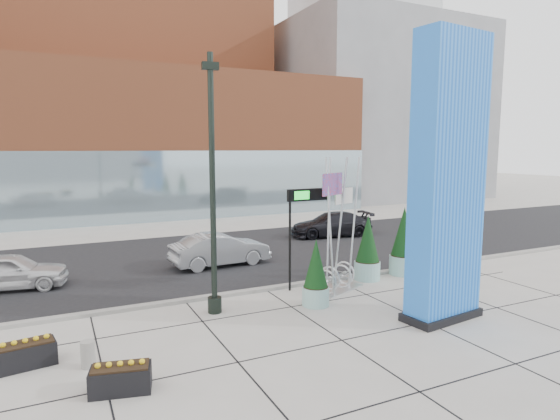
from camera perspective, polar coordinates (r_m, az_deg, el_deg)
name	(u,v)px	position (r m, az deg, el deg)	size (l,w,h in m)	color
ground	(292,334)	(13.57, 1.50, -14.84)	(160.00, 160.00, 0.00)	#9E9991
street_asphalt	(195,258)	(22.51, -10.32, -5.83)	(80.00, 12.00, 0.02)	black
curb_edge	(241,292)	(16.99, -4.80, -9.98)	(80.00, 0.30, 0.12)	gray
tower_podium	(147,144)	(38.74, -15.90, 7.73)	(34.00, 10.00, 11.00)	#AF5833
tower_glass_front	(161,186)	(34.13, -14.31, 2.81)	(34.00, 0.60, 5.00)	#8CA5B2
building_grey_parking	(369,113)	(53.71, 10.74, 11.49)	(20.00, 18.00, 18.00)	slate
blue_pylon	(447,185)	(14.65, 19.71, 2.90)	(2.66, 1.43, 8.47)	blue
lamp_post	(213,210)	(14.54, -8.18, -0.04)	(0.52, 0.44, 7.98)	black
public_art_sculpture	(337,255)	(17.27, 6.90, -5.52)	(2.40, 1.82, 4.88)	silver
concrete_bollard	(88,354)	(12.44, -22.37, -15.95)	(0.33, 0.33, 0.64)	gray
overhead_street_sign	(305,203)	(17.00, 3.13, 0.83)	(1.75, 0.21, 3.71)	black
round_planter_east	(404,243)	(19.88, 14.83, -3.86)	(1.12, 1.12, 2.80)	#92C5BF
round_planter_mid	(368,249)	(18.79, 10.63, -4.71)	(1.03, 1.03, 2.58)	#92C5BF
round_planter_west	(316,274)	(15.54, 4.39, -7.81)	(0.89, 0.89, 2.23)	#92C5BF
box_planter_north	(26,353)	(13.09, -28.55, -15.10)	(1.37, 0.83, 0.71)	black
box_planter_south	(121,377)	(11.11, -18.85, -18.75)	(1.37, 0.90, 0.69)	black
car_white_west	(9,272)	(19.92, -30.12, -6.53)	(1.59, 3.96, 1.35)	silver
car_silver_mid	(220,250)	(20.86, -7.30, -4.84)	(1.52, 4.37, 1.44)	#94959A
car_dark_east	(331,225)	(27.74, 6.26, -1.78)	(1.97, 4.85, 1.41)	black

